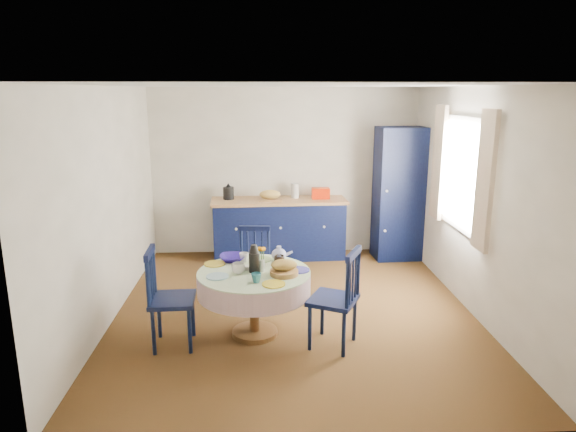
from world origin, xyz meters
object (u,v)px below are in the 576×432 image
mug_a (238,268)px  mug_b (256,278)px  pantry_cabinet (399,194)px  mug_c (279,260)px  chair_left (168,297)px  mug_d (244,257)px  chair_right (337,298)px  chair_far (254,265)px  kitchen_counter (279,227)px  dining_table (255,282)px  cobalt_bowl (233,258)px

mug_a → mug_b: (0.18, -0.25, -0.01)m
pantry_cabinet → mug_a: bearing=-135.4°
mug_a → mug_c: mug_a is taller
chair_left → mug_d: bearing=-57.4°
mug_d → mug_c: bearing=-14.3°
chair_right → chair_far: bearing=-118.1°
mug_c → mug_a: bearing=-146.8°
kitchen_counter → mug_a: bearing=-103.3°
mug_a → mug_b: mug_a is taller
chair_left → dining_table: bearing=-80.2°
chair_right → mug_d: (-0.91, 0.61, 0.23)m
chair_far → mug_d: bearing=-96.9°
chair_right → mug_d: bearing=-97.5°
chair_right → mug_b: 0.81m
kitchen_counter → mug_d: bearing=-104.0°
pantry_cabinet → chair_left: 3.95m
chair_right → cobalt_bowl: bearing=-94.8°
mug_b → chair_left: bearing=172.4°
chair_far → mug_b: (0.04, -1.14, 0.28)m
chair_left → mug_b: size_ratio=10.22×
mug_b → mug_c: mug_b is taller
pantry_cabinet → mug_a: (-2.25, -2.47, -0.23)m
dining_table → cobalt_bowl: size_ratio=4.16×
mug_c → dining_table: bearing=-137.6°
chair_left → mug_b: bearing=-100.0°
chair_far → pantry_cabinet: bearing=40.8°
pantry_cabinet → mug_b: bearing=-130.3°
chair_right → cobalt_bowl: (-1.03, 0.62, 0.21)m
pantry_cabinet → mug_b: 3.43m
cobalt_bowl → mug_c: bearing=-12.3°
mug_d → mug_b: bearing=-77.7°
dining_table → chair_far: (-0.02, 0.84, -0.11)m
chair_left → mug_b: 0.90m
pantry_cabinet → mug_c: (-1.84, -2.20, -0.24)m
pantry_cabinet → cobalt_bowl: 3.14m
kitchen_counter → chair_far: kitchen_counter is taller
chair_right → mug_d: 1.12m
dining_table → chair_far: size_ratio=1.26×
mug_a → mug_d: bearing=83.2°
chair_far → chair_right: 1.39m
dining_table → mug_c: dining_table is taller
kitchen_counter → chair_far: size_ratio=2.23×
chair_far → mug_a: size_ratio=6.82×
kitchen_counter → chair_right: kitchen_counter is taller
pantry_cabinet → chair_far: (-2.11, -1.58, -0.52)m
dining_table → mug_d: bearing=110.4°
mug_b → mug_d: (-0.14, 0.62, 0.00)m
chair_far → chair_right: (0.81, -1.13, 0.05)m
mug_a → chair_left: bearing=-168.4°
chair_far → chair_right: size_ratio=0.90×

